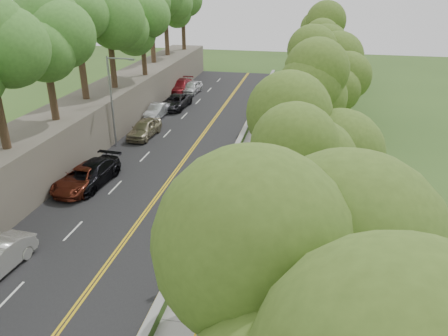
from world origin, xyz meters
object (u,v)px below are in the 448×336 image
Objects in this scene: construction_barrel at (291,112)px; streetlight at (114,96)px; signpost at (190,248)px; painter_0 at (213,204)px; concrete_block at (248,258)px; person_far at (277,112)px; car_2 at (82,178)px.

streetlight is at bearing -140.89° from construction_barrel.
streetlight is at bearing 124.08° from signpost.
signpost is 6.30m from painter_0.
painter_0 is at bearing 124.08° from concrete_block.
person_far is at bearing -5.66° from painter_0.
concrete_block is at bearing -91.30° from construction_barrel.
car_2 is 10.44m from painter_0.
concrete_block is 14.71m from car_2.
streetlight is 17.09m from person_far.
signpost is 2.75× the size of concrete_block.
signpost is 1.65× the size of person_far.
car_2 is (-13.11, 6.67, 0.37)m from concrete_block.
signpost reaches higher than construction_barrel.
concrete_block is at bearing 112.55° from person_far.
car_2 is (1.04, -8.47, -3.84)m from streetlight.
car_2 is 2.90× the size of person_far.
construction_barrel is 0.17× the size of car_2.
person_far is at bearing -126.63° from construction_barrel.
car_2 reaches higher than concrete_block.
car_2 is at bearing -123.85° from construction_barrel.
person_far is at bearing 86.18° from signpost.
painter_0 is (-3.55, -22.80, 0.48)m from construction_barrel.
signpost is at bearing -55.92° from streetlight.
concrete_block is 25.22m from person_far.
signpost is 13.57m from car_2.
car_2 is at bearing 77.13° from person_far.
signpost is at bearing 106.86° from person_far.
concrete_block is (-0.62, -27.13, -0.09)m from construction_barrel.
signpost is 0.57× the size of car_2.
person_far is (12.28, 18.53, 0.19)m from car_2.
signpost is 1.63× the size of painter_0.
painter_0 is at bearing -43.92° from streetlight.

